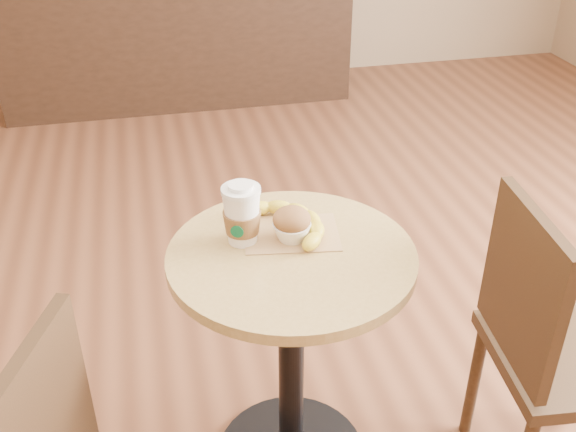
% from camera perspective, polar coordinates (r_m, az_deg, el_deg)
% --- Properties ---
extents(cafe_table, '(0.62, 0.62, 0.75)m').
position_cam_1_polar(cafe_table, '(1.81, 0.28, -9.63)').
color(cafe_table, black).
rests_on(cafe_table, ground).
extents(chair_right, '(0.43, 0.43, 0.90)m').
position_cam_1_polar(chair_right, '(1.90, 21.40, -10.16)').
color(chair_right, '#352312').
rests_on(chair_right, ground).
extents(service_counter, '(2.30, 0.65, 1.04)m').
position_cam_1_polar(service_counter, '(4.58, -9.56, 16.07)').
color(service_counter, black).
rests_on(service_counter, ground).
extents(kraft_bag, '(0.26, 0.21, 0.00)m').
position_cam_1_polar(kraft_bag, '(1.73, 0.30, -1.48)').
color(kraft_bag, '#A67E50').
rests_on(kraft_bag, cafe_table).
extents(coffee_cup, '(0.10, 0.10, 0.16)m').
position_cam_1_polar(coffee_cup, '(1.66, -3.93, -0.01)').
color(coffee_cup, white).
rests_on(coffee_cup, cafe_table).
extents(muffin, '(0.10, 0.10, 0.09)m').
position_cam_1_polar(muffin, '(1.68, 0.32, -0.69)').
color(muffin, white).
rests_on(muffin, kraft_bag).
extents(banana, '(0.28, 0.32, 0.04)m').
position_cam_1_polar(banana, '(1.73, 0.09, -0.66)').
color(banana, gold).
rests_on(banana, kraft_bag).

